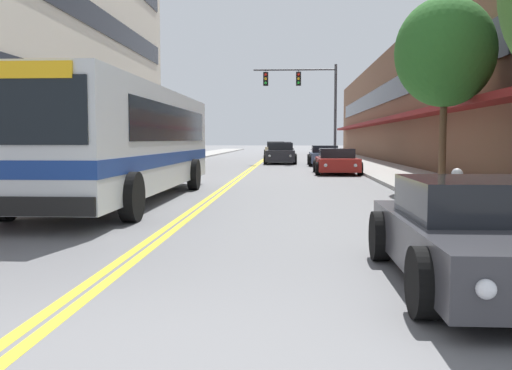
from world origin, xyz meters
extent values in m
plane|color=slate|center=(0.00, 37.00, 0.00)|extent=(240.00, 240.00, 0.00)
cube|color=#9E9B96|center=(-7.16, 37.00, 0.06)|extent=(3.32, 106.00, 0.13)
cube|color=#9E9B96|center=(7.16, 37.00, 0.06)|extent=(3.32, 106.00, 0.13)
cube|color=yellow|center=(-0.10, 37.00, 0.00)|extent=(0.14, 106.00, 0.01)
cube|color=yellow|center=(0.10, 37.00, 0.00)|extent=(0.14, 106.00, 0.01)
cube|color=black|center=(-9.03, 30.71, 4.32)|extent=(0.08, 26.60, 1.40)
cube|color=black|center=(-9.03, 30.71, 8.64)|extent=(0.08, 26.60, 1.40)
cube|color=brown|center=(13.07, 37.00, 4.03)|extent=(8.00, 68.00, 8.05)
cube|color=maroon|center=(8.52, 37.00, 2.90)|extent=(1.10, 61.20, 0.24)
cube|color=black|center=(9.03, 37.00, 4.99)|extent=(0.08, 61.20, 1.40)
cube|color=silver|center=(-2.24, 10.93, 1.64)|extent=(2.54, 11.84, 2.59)
cube|color=navy|center=(-2.24, 10.93, 1.13)|extent=(2.56, 11.86, 0.32)
cube|color=black|center=(-2.24, 11.52, 2.06)|extent=(2.57, 9.24, 0.93)
cube|color=black|center=(-2.24, 4.99, 2.11)|extent=(2.28, 0.04, 1.14)
cube|color=yellow|center=(-2.24, 4.98, 2.76)|extent=(1.83, 0.06, 0.28)
cube|color=black|center=(-2.24, 4.97, 0.53)|extent=(2.49, 0.08, 0.32)
cylinder|color=black|center=(-3.54, 6.90, 0.50)|extent=(0.30, 1.00, 1.00)
cylinder|color=black|center=(-0.94, 6.90, 0.50)|extent=(0.30, 1.00, 1.00)
cylinder|color=black|center=(-3.54, 14.18, 0.50)|extent=(0.30, 1.00, 1.00)
cylinder|color=black|center=(-0.94, 14.18, 0.50)|extent=(0.30, 1.00, 1.00)
cube|color=black|center=(-4.30, 27.95, 0.53)|extent=(1.75, 4.08, 0.72)
cube|color=black|center=(-4.30, 28.11, 1.14)|extent=(1.51, 1.79, 0.52)
cylinder|color=black|center=(-5.20, 26.68, 0.31)|extent=(0.22, 0.61, 0.61)
cylinder|color=black|center=(-3.40, 26.68, 0.31)|extent=(0.22, 0.61, 0.61)
cylinder|color=black|center=(-5.20, 29.21, 0.31)|extent=(0.22, 0.61, 0.61)
cylinder|color=black|center=(-3.40, 29.21, 0.31)|extent=(0.22, 0.61, 0.61)
sphere|color=silver|center=(-4.91, 25.89, 0.56)|extent=(0.16, 0.16, 0.16)
sphere|color=silver|center=(-3.68, 25.89, 0.56)|extent=(0.16, 0.16, 0.16)
cube|color=red|center=(-4.93, 29.99, 0.56)|extent=(0.18, 0.04, 0.10)
cube|color=red|center=(-3.67, 29.99, 0.56)|extent=(0.18, 0.04, 0.10)
cube|color=#38383D|center=(4.31, 2.32, 0.46)|extent=(1.77, 4.07, 0.55)
cube|color=black|center=(4.31, 2.48, 0.96)|extent=(1.52, 1.79, 0.45)
cylinder|color=black|center=(3.40, 1.06, 0.33)|extent=(0.22, 0.66, 0.66)
cylinder|color=black|center=(3.40, 3.58, 0.33)|extent=(0.22, 0.66, 0.66)
sphere|color=silver|center=(3.69, 0.26, 0.49)|extent=(0.16, 0.16, 0.16)
cube|color=red|center=(3.67, 4.36, 0.49)|extent=(0.18, 0.04, 0.10)
cube|color=red|center=(4.95, 4.36, 0.49)|extent=(0.18, 0.04, 0.10)
cube|color=#475675|center=(4.34, 32.19, 0.50)|extent=(1.81, 4.34, 0.62)
cube|color=black|center=(4.34, 32.36, 1.03)|extent=(1.56, 1.91, 0.45)
cylinder|color=black|center=(3.42, 30.84, 0.34)|extent=(0.22, 0.68, 0.68)
cylinder|color=black|center=(5.27, 30.84, 0.34)|extent=(0.22, 0.68, 0.68)
cylinder|color=black|center=(3.42, 33.53, 0.34)|extent=(0.22, 0.68, 0.68)
cylinder|color=black|center=(5.27, 33.53, 0.34)|extent=(0.22, 0.68, 0.68)
sphere|color=silver|center=(3.71, 30.00, 0.53)|extent=(0.16, 0.16, 0.16)
sphere|color=silver|center=(4.98, 30.00, 0.53)|extent=(0.16, 0.16, 0.16)
cube|color=red|center=(3.69, 34.37, 0.53)|extent=(0.18, 0.04, 0.10)
cube|color=red|center=(5.00, 34.37, 0.53)|extent=(0.18, 0.04, 0.10)
cube|color=maroon|center=(4.40, 23.29, 0.47)|extent=(1.87, 4.15, 0.60)
cube|color=black|center=(4.40, 23.46, 0.98)|extent=(1.61, 1.83, 0.44)
cylinder|color=black|center=(3.44, 22.00, 0.31)|extent=(0.22, 0.61, 0.61)
cylinder|color=black|center=(5.36, 22.00, 0.31)|extent=(0.22, 0.61, 0.61)
cylinder|color=black|center=(3.44, 24.58, 0.31)|extent=(0.22, 0.61, 0.61)
cylinder|color=black|center=(5.36, 24.58, 0.31)|extent=(0.22, 0.61, 0.61)
sphere|color=silver|center=(3.75, 21.19, 0.50)|extent=(0.16, 0.16, 0.16)
sphere|color=silver|center=(5.05, 21.19, 0.50)|extent=(0.16, 0.16, 0.16)
cube|color=red|center=(3.73, 25.37, 0.50)|extent=(0.18, 0.04, 0.10)
cube|color=red|center=(5.07, 25.37, 0.50)|extent=(0.18, 0.04, 0.10)
cube|color=#BCAD89|center=(0.73, 52.30, 0.56)|extent=(1.92, 4.17, 0.74)
cube|color=black|center=(0.73, 52.47, 1.18)|extent=(1.65, 1.84, 0.51)
cylinder|color=black|center=(-0.26, 51.00, 0.34)|extent=(0.22, 0.67, 0.67)
cylinder|color=black|center=(1.71, 51.00, 0.34)|extent=(0.22, 0.67, 0.67)
cylinder|color=black|center=(-0.26, 53.59, 0.34)|extent=(0.22, 0.67, 0.67)
cylinder|color=black|center=(1.71, 53.59, 0.34)|extent=(0.22, 0.67, 0.67)
sphere|color=silver|center=(0.05, 50.19, 0.59)|extent=(0.16, 0.16, 0.16)
sphere|color=silver|center=(1.40, 50.19, 0.59)|extent=(0.16, 0.16, 0.16)
cube|color=red|center=(0.03, 54.40, 0.59)|extent=(0.18, 0.04, 0.10)
cube|color=red|center=(1.42, 54.40, 0.59)|extent=(0.18, 0.04, 0.10)
cube|color=#19234C|center=(1.54, 58.82, 0.53)|extent=(1.73, 4.70, 0.70)
cube|color=black|center=(1.54, 59.01, 1.13)|extent=(1.49, 2.07, 0.50)
cylinder|color=black|center=(0.65, 57.36, 0.33)|extent=(0.22, 0.66, 0.66)
cylinder|color=black|center=(2.42, 57.36, 0.33)|extent=(0.22, 0.66, 0.66)
cylinder|color=black|center=(0.65, 60.28, 0.33)|extent=(0.22, 0.66, 0.66)
cylinder|color=black|center=(2.42, 60.28, 0.33)|extent=(0.22, 0.66, 0.66)
sphere|color=silver|center=(0.93, 56.45, 0.57)|extent=(0.16, 0.16, 0.16)
sphere|color=silver|center=(2.14, 56.45, 0.57)|extent=(0.16, 0.16, 0.16)
cube|color=red|center=(0.91, 61.18, 0.57)|extent=(0.18, 0.04, 0.10)
cube|color=red|center=(2.16, 61.18, 0.57)|extent=(0.18, 0.04, 0.10)
cube|color=#232328|center=(1.52, 34.75, 0.55)|extent=(1.92, 4.53, 0.74)
cube|color=black|center=(1.52, 34.93, 1.17)|extent=(1.65, 1.99, 0.50)
cylinder|color=black|center=(0.54, 33.34, 0.33)|extent=(0.22, 0.65, 0.65)
cylinder|color=black|center=(2.50, 33.34, 0.33)|extent=(0.22, 0.65, 0.65)
cylinder|color=black|center=(0.54, 36.15, 0.33)|extent=(0.22, 0.65, 0.65)
cylinder|color=black|center=(2.50, 36.15, 0.33)|extent=(0.22, 0.65, 0.65)
sphere|color=silver|center=(0.85, 32.46, 0.59)|extent=(0.16, 0.16, 0.16)
sphere|color=silver|center=(2.19, 32.46, 0.59)|extent=(0.16, 0.16, 0.16)
cube|color=red|center=(0.83, 37.02, 0.59)|extent=(0.18, 0.04, 0.10)
cube|color=red|center=(2.21, 37.02, 0.59)|extent=(0.18, 0.04, 0.10)
cylinder|color=#47474C|center=(5.20, 34.84, 3.34)|extent=(0.18, 0.18, 6.67)
cylinder|color=#47474C|center=(2.43, 34.84, 6.32)|extent=(5.54, 0.11, 0.11)
cube|color=black|center=(2.71, 34.84, 5.72)|extent=(0.34, 0.26, 0.92)
sphere|color=red|center=(2.71, 34.68, 6.00)|extent=(0.18, 0.18, 0.18)
sphere|color=yellow|center=(2.71, 34.68, 5.72)|extent=(0.18, 0.18, 0.18)
sphere|color=green|center=(2.71, 34.68, 5.45)|extent=(0.18, 0.18, 0.18)
cylinder|color=black|center=(2.71, 34.84, 6.25)|extent=(0.02, 0.02, 0.14)
cube|color=black|center=(0.49, 34.84, 5.72)|extent=(0.34, 0.26, 0.92)
sphere|color=red|center=(0.49, 34.68, 6.00)|extent=(0.18, 0.18, 0.18)
sphere|color=yellow|center=(0.49, 34.68, 5.72)|extent=(0.18, 0.18, 0.18)
sphere|color=green|center=(0.49, 34.68, 5.45)|extent=(0.18, 0.18, 0.18)
cylinder|color=black|center=(0.49, 34.84, 6.25)|extent=(0.02, 0.02, 0.14)
cylinder|color=brown|center=(7.14, 14.83, 1.61)|extent=(0.23, 0.23, 2.95)
ellipsoid|color=#2D6B28|center=(7.14, 14.83, 4.44)|extent=(3.20, 3.20, 3.52)
cylinder|color=#B7B7BC|center=(5.95, 8.96, 0.46)|extent=(0.28, 0.28, 0.66)
sphere|color=#B7B7BC|center=(5.95, 8.96, 0.86)|extent=(0.25, 0.25, 0.25)
cylinder|color=#B7B7BC|center=(5.77, 8.96, 0.53)|extent=(0.08, 0.13, 0.13)
camera|label=1|loc=(2.19, -4.11, 1.63)|focal=40.00mm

